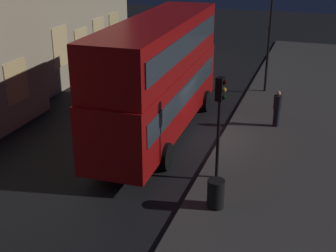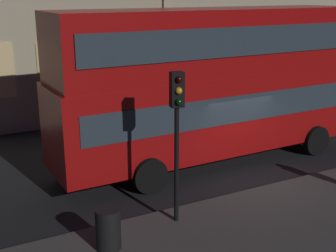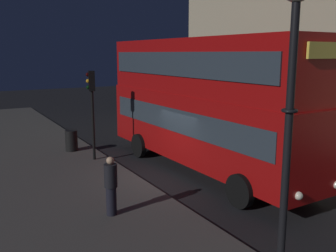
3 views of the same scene
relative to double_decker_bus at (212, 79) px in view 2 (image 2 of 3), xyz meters
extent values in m
plane|color=black|center=(0.26, -1.90, -2.98)|extent=(80.00, 80.00, 0.00)
cube|color=#E5C67F|center=(-3.64, 6.62, -0.25)|extent=(1.63, 0.06, 2.08)
cube|color=#E5C67F|center=(-1.09, 6.62, -0.76)|extent=(1.63, 0.06, 1.92)
cube|color=#F2D18C|center=(4.50, 7.59, -0.36)|extent=(1.56, 0.06, 2.27)
cube|color=#F2D18C|center=(6.93, 7.59, -0.69)|extent=(1.56, 0.06, 1.86)
cube|color=#F2D18C|center=(9.36, 7.59, -0.50)|extent=(1.56, 0.06, 2.03)
cube|color=#E5C67F|center=(11.79, 7.59, -0.57)|extent=(1.56, 0.06, 2.13)
cube|color=#9E0C0C|center=(0.00, 0.00, -1.12)|extent=(11.22, 2.84, 2.63)
cube|color=#9E0C0C|center=(0.00, 0.00, 1.25)|extent=(11.00, 2.78, 2.12)
cube|color=#2D3842|center=(0.00, 0.00, -0.79)|extent=(10.33, 2.87, 0.90)
cube|color=#2D3842|center=(0.00, 0.00, 1.36)|extent=(10.33, 2.87, 0.90)
cube|color=#F2D84C|center=(5.52, 0.13, 1.84)|extent=(0.12, 1.55, 0.44)
sphere|color=white|center=(5.58, 0.97, -2.08)|extent=(0.24, 0.24, 0.24)
cylinder|color=black|center=(3.76, 1.43, -2.43)|extent=(1.09, 0.27, 1.09)
cylinder|color=black|center=(3.82, -1.25, -2.43)|extent=(1.09, 0.27, 1.09)
cylinder|color=black|center=(-3.11, 1.27, -2.43)|extent=(1.09, 0.27, 1.09)
cylinder|color=black|center=(-3.04, -1.41, -2.43)|extent=(1.09, 0.27, 1.09)
cylinder|color=black|center=(-3.29, -3.47, -1.34)|extent=(0.12, 0.12, 3.04)
cube|color=black|center=(-3.29, -3.47, 0.60)|extent=(0.37, 0.32, 0.85)
sphere|color=black|center=(-3.32, -3.62, 0.87)|extent=(0.17, 0.17, 0.17)
sphere|color=orange|center=(-3.32, -3.62, 0.60)|extent=(0.17, 0.17, 0.17)
sphere|color=black|center=(-3.32, -3.62, 0.33)|extent=(0.17, 0.17, 0.17)
cylinder|color=black|center=(8.98, 3.04, -1.50)|extent=(0.12, 0.12, 2.96)
cube|color=black|center=(8.98, 3.04, 0.41)|extent=(0.35, 0.29, 0.85)
sphere|color=black|center=(8.96, 3.19, 0.68)|extent=(0.17, 0.17, 0.17)
sphere|color=black|center=(8.96, 3.19, 0.41)|extent=(0.17, 0.17, 0.17)
sphere|color=green|center=(8.96, 3.19, 0.14)|extent=(0.17, 0.17, 0.17)
cylinder|color=black|center=(-5.30, -3.90, -2.36)|extent=(0.58, 0.58, 0.99)
camera|label=1|loc=(-18.43, -6.67, 5.54)|focal=49.62mm
camera|label=2|loc=(-8.37, -12.69, 2.84)|focal=48.30mm
camera|label=3|loc=(12.33, -8.73, 1.76)|focal=40.44mm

